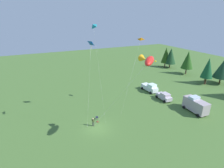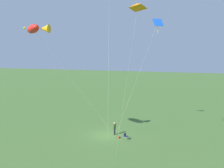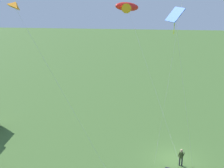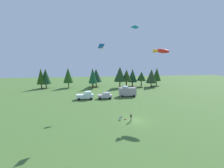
# 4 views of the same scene
# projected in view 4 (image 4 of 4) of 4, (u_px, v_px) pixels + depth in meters

# --- Properties ---
(ground_plane) EXTENTS (160.00, 160.00, 0.00)m
(ground_plane) POSITION_uv_depth(u_px,v_px,m) (135.00, 120.00, 34.83)
(ground_plane) COLOR #44682F
(person_kite_flyer) EXTENTS (0.43, 0.63, 1.74)m
(person_kite_flyer) POSITION_uv_depth(u_px,v_px,m) (131.00, 117.00, 34.04)
(person_kite_flyer) COLOR #39373C
(person_kite_flyer) RESTS_ON ground
(folding_chair) EXTENTS (0.61, 0.61, 0.82)m
(folding_chair) POSITION_uv_depth(u_px,v_px,m) (121.00, 117.00, 35.24)
(folding_chair) COLOR #222151
(folding_chair) RESTS_ON ground
(backpack_on_grass) EXTENTS (0.32, 0.38, 0.22)m
(backpack_on_grass) POSITION_uv_depth(u_px,v_px,m) (125.00, 119.00, 35.23)
(backpack_on_grass) COLOR #9E342B
(backpack_on_grass) RESTS_ON ground
(truck_white_pickup) EXTENTS (5.15, 2.74, 2.34)m
(truck_white_pickup) POSITION_uv_depth(u_px,v_px,m) (85.00, 96.00, 52.05)
(truck_white_pickup) COLOR white
(truck_white_pickup) RESTS_ON ground
(car_silver_compact) EXTENTS (4.25, 2.30, 1.89)m
(car_silver_compact) POSITION_uv_depth(u_px,v_px,m) (105.00, 96.00, 52.82)
(car_silver_compact) COLOR #BCB3C0
(car_silver_compact) RESTS_ON ground
(van_motorhome_grey) EXTENTS (5.48, 2.78, 3.34)m
(van_motorhome_grey) POSITION_uv_depth(u_px,v_px,m) (127.00, 91.00, 55.84)
(van_motorhome_grey) COLOR #A7989E
(van_motorhome_grey) RESTS_ON ground
(treeline_distant) EXTENTS (52.22, 9.81, 8.62)m
(treeline_distant) POSITION_uv_depth(u_px,v_px,m) (107.00, 75.00, 72.55)
(treeline_distant) COLOR #4A3024
(treeline_distant) RESTS_ON ground
(kite_large_fish) EXTENTS (9.76, 7.11, 14.49)m
(kite_large_fish) POSITION_uv_depth(u_px,v_px,m) (161.00, 51.00, 38.58)
(kite_large_fish) COLOR red
(kite_large_fish) RESTS_ON ground
(kite_delta_orange) EXTENTS (3.69, 6.63, 15.39)m
(kite_delta_orange) POSITION_uv_depth(u_px,v_px,m) (102.00, 47.00, 43.68)
(kite_delta_orange) COLOR orange
(kite_delta_orange) RESTS_ON ground
(kite_delta_teal) EXTENTS (1.31, 2.51, 18.47)m
(kite_delta_teal) POSITION_uv_depth(u_px,v_px,m) (135.00, 27.00, 31.92)
(kite_delta_teal) COLOR teal
(kite_delta_teal) RESTS_ON ground
(kite_diamond_blue) EXTENTS (6.10, 3.79, 15.03)m
(kite_diamond_blue) POSITION_uv_depth(u_px,v_px,m) (102.00, 48.00, 33.22)
(kite_diamond_blue) COLOR blue
(kite_diamond_blue) RESTS_ON ground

